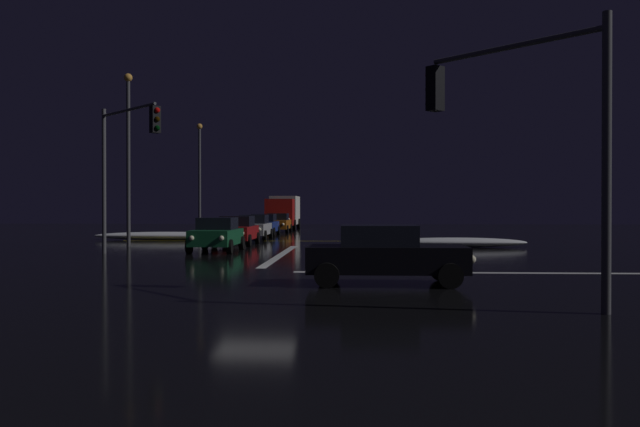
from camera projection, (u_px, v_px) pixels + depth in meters
ground at (255, 273)px, 20.87m from camera, size 120.00×120.00×0.10m
stop_line_north at (281, 255)px, 28.37m from camera, size 0.35×12.79×0.01m
centre_line_ns at (302, 241)px, 39.95m from camera, size 22.00×0.15×0.01m
crosswalk_bar_east at (499, 273)px, 20.49m from camera, size 12.79×0.40×0.01m
snow_bank_left_curb at (171, 236)px, 41.30m from camera, size 9.77×1.50×0.51m
snow_bank_right_curb at (455, 242)px, 33.75m from camera, size 7.31×1.50×0.50m
sedan_green at (217, 234)px, 30.50m from camera, size 2.02×4.33×1.57m
sedan_red at (237, 230)px, 35.76m from camera, size 2.02×4.33×1.57m
sedan_silver at (254, 227)px, 41.82m from camera, size 2.02×4.33×1.57m
sedan_blue at (264, 225)px, 47.57m from camera, size 2.02×4.33×1.57m
sedan_orange at (278, 223)px, 53.40m from camera, size 2.02×4.33×1.57m
box_truck at (284, 211)px, 60.66m from camera, size 2.68×8.28×3.08m
sedan_black_crossing at (385, 254)px, 17.47m from camera, size 4.33×2.02×1.57m
traffic_signal_nw at (124, 150)px, 27.65m from camera, size 3.61×3.61×6.39m
traffic_signal_se at (521, 115)px, 13.89m from camera, size 3.21×3.21×5.77m
streetlamp_left_far at (200, 170)px, 50.32m from camera, size 0.44×0.44×8.44m
streetlamp_left_near at (128, 147)px, 34.34m from camera, size 0.44×0.44×9.02m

